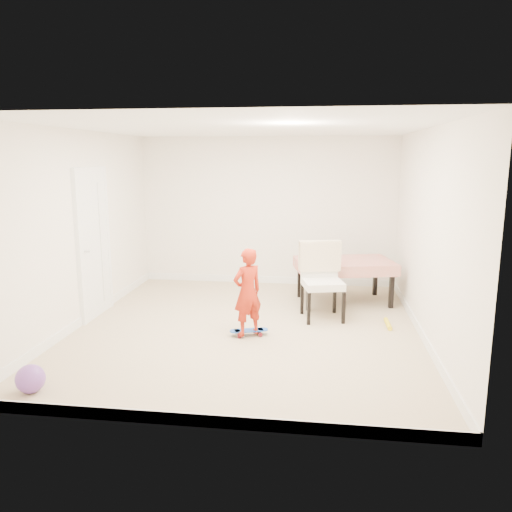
# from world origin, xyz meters

# --- Properties ---
(ground) EXTENTS (5.00, 5.00, 0.00)m
(ground) POSITION_xyz_m (0.00, 0.00, 0.00)
(ground) COLOR tan
(ground) RESTS_ON ground
(ceiling) EXTENTS (4.50, 5.00, 0.04)m
(ceiling) POSITION_xyz_m (0.00, 0.00, 2.58)
(ceiling) COLOR white
(ceiling) RESTS_ON wall_back
(wall_back) EXTENTS (4.50, 0.04, 2.60)m
(wall_back) POSITION_xyz_m (0.00, 2.48, 1.30)
(wall_back) COLOR white
(wall_back) RESTS_ON ground
(wall_front) EXTENTS (4.50, 0.04, 2.60)m
(wall_front) POSITION_xyz_m (0.00, -2.48, 1.30)
(wall_front) COLOR white
(wall_front) RESTS_ON ground
(wall_left) EXTENTS (0.04, 5.00, 2.60)m
(wall_left) POSITION_xyz_m (-2.23, 0.00, 1.30)
(wall_left) COLOR white
(wall_left) RESTS_ON ground
(wall_right) EXTENTS (0.04, 5.00, 2.60)m
(wall_right) POSITION_xyz_m (2.23, 0.00, 1.30)
(wall_right) COLOR white
(wall_right) RESTS_ON ground
(door) EXTENTS (0.11, 0.94, 2.11)m
(door) POSITION_xyz_m (-2.22, 0.30, 1.02)
(door) COLOR white
(door) RESTS_ON ground
(baseboard_back) EXTENTS (4.50, 0.02, 0.12)m
(baseboard_back) POSITION_xyz_m (0.00, 2.49, 0.06)
(baseboard_back) COLOR white
(baseboard_back) RESTS_ON ground
(baseboard_front) EXTENTS (4.50, 0.02, 0.12)m
(baseboard_front) POSITION_xyz_m (0.00, -2.49, 0.06)
(baseboard_front) COLOR white
(baseboard_front) RESTS_ON ground
(baseboard_left) EXTENTS (0.02, 5.00, 0.12)m
(baseboard_left) POSITION_xyz_m (-2.24, 0.00, 0.06)
(baseboard_left) COLOR white
(baseboard_left) RESTS_ON ground
(baseboard_right) EXTENTS (0.02, 5.00, 0.12)m
(baseboard_right) POSITION_xyz_m (2.24, 0.00, 0.06)
(baseboard_right) COLOR white
(baseboard_right) RESTS_ON ground
(dining_table) EXTENTS (1.62, 1.22, 0.68)m
(dining_table) POSITION_xyz_m (1.32, 1.42, 0.34)
(dining_table) COLOR #AB0918
(dining_table) RESTS_ON ground
(dining_chair) EXTENTS (0.72, 0.78, 1.08)m
(dining_chair) POSITION_xyz_m (0.99, 0.56, 0.54)
(dining_chair) COLOR white
(dining_chair) RESTS_ON ground
(skateboard) EXTENTS (0.53, 0.32, 0.07)m
(skateboard) POSITION_xyz_m (0.07, -0.25, 0.04)
(skateboard) COLOR #1C7AF2
(skateboard) RESTS_ON ground
(child) EXTENTS (0.48, 0.47, 1.11)m
(child) POSITION_xyz_m (0.06, -0.31, 0.56)
(child) COLOR #B52512
(child) RESTS_ON ground
(balloon) EXTENTS (0.28, 0.28, 0.28)m
(balloon) POSITION_xyz_m (-1.80, -2.09, 0.14)
(balloon) COLOR purple
(balloon) RESTS_ON ground
(foam_toy) EXTENTS (0.07, 0.40, 0.06)m
(foam_toy) POSITION_xyz_m (1.88, 0.35, 0.03)
(foam_toy) COLOR yellow
(foam_toy) RESTS_ON ground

